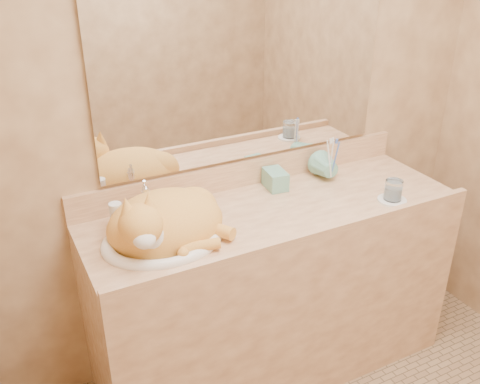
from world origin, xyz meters
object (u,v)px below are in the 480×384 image
cat (164,220)px  toothbrush_cup (331,172)px  sink_basin (162,225)px  soap_dispenser (282,174)px  vanity_counter (273,292)px  water_glass (393,190)px

cat → toothbrush_cup: (0.84, 0.11, -0.02)m
sink_basin → soap_dispenser: (0.60, 0.13, 0.02)m
cat → soap_dispenser: (0.58, 0.12, 0.01)m
vanity_counter → sink_basin: 0.70m
cat → soap_dispenser: 0.60m
sink_basin → water_glass: (0.98, -0.14, -0.02)m
vanity_counter → cat: bearing=-179.2°
vanity_counter → toothbrush_cup: bearing=16.0°
cat → soap_dispenser: bearing=12.0°
vanity_counter → soap_dispenser: bearing=50.6°
sink_basin → toothbrush_cup: 0.86m
sink_basin → water_glass: bearing=-6.3°
toothbrush_cup → sink_basin: bearing=-171.9°
toothbrush_cup → water_glass: toothbrush_cup is taller
soap_dispenser → water_glass: (0.39, -0.28, -0.04)m
vanity_counter → toothbrush_cup: toothbrush_cup is taller
toothbrush_cup → water_glass: bearing=-63.8°
cat → soap_dispenser: cat is taller
cat → toothbrush_cup: cat is taller
vanity_counter → soap_dispenser: size_ratio=8.58×
vanity_counter → soap_dispenser: (0.09, 0.11, 0.52)m
toothbrush_cup → cat: bearing=-172.7°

